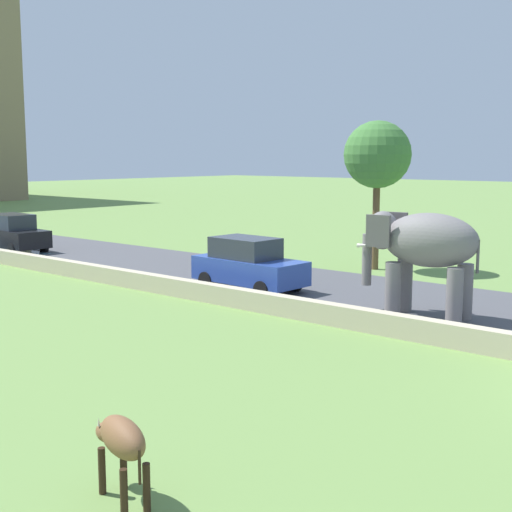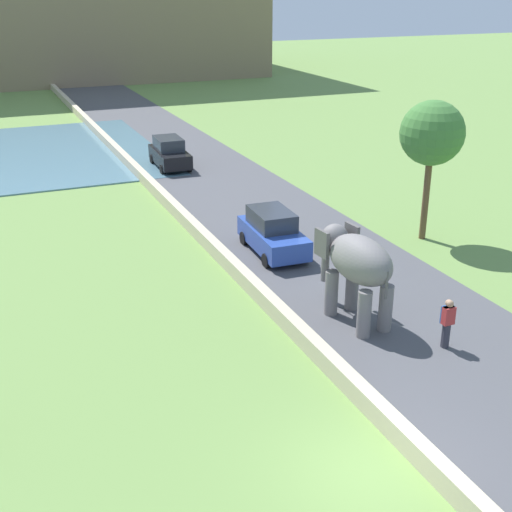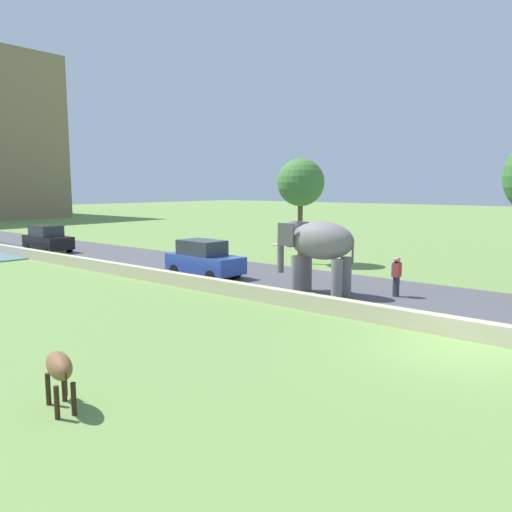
% 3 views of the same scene
% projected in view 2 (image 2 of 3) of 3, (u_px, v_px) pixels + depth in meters
% --- Properties ---
extents(ground_plane, '(220.00, 220.00, 0.00)m').
position_uv_depth(ground_plane, '(373.00, 474.00, 15.18)').
color(ground_plane, '#6B8E47').
extents(road_surface, '(7.00, 120.00, 0.06)m').
position_uv_depth(road_surface, '(244.00, 201.00, 34.02)').
color(road_surface, '#4C4C51').
rests_on(road_surface, ground).
extents(barrier_wall, '(0.40, 110.00, 0.58)m').
position_uv_depth(barrier_wall, '(184.00, 217.00, 30.84)').
color(barrier_wall, beige).
rests_on(barrier_wall, ground).
extents(elephant, '(1.67, 3.53, 2.99)m').
position_uv_depth(elephant, '(356.00, 263.00, 21.32)').
color(elephant, slate).
rests_on(elephant, ground).
extents(person_beside_elephant, '(0.36, 0.22, 1.63)m').
position_uv_depth(person_beside_elephant, '(447.00, 323.00, 20.08)').
color(person_beside_elephant, '#33333D').
rests_on(person_beside_elephant, ground).
extents(person_trailing, '(0.36, 0.22, 1.63)m').
position_uv_depth(person_trailing, '(448.00, 323.00, 20.04)').
color(person_trailing, '#33333D').
rests_on(person_trailing, ground).
extents(car_black, '(1.91, 4.06, 1.80)m').
position_uv_depth(car_black, '(170.00, 153.00, 39.83)').
color(car_black, black).
rests_on(car_black, ground).
extents(car_blue, '(1.94, 4.07, 1.80)m').
position_uv_depth(car_blue, '(273.00, 233.00, 27.21)').
color(car_blue, '#2D4CA8').
rests_on(car_blue, ground).
extents(tree_mid, '(2.66, 2.66, 5.92)m').
position_uv_depth(tree_mid, '(432.00, 134.00, 27.45)').
color(tree_mid, brown).
rests_on(tree_mid, ground).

